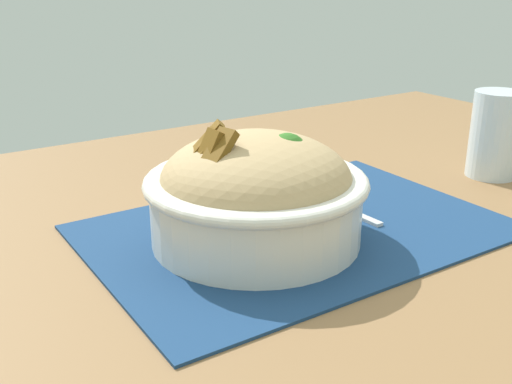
% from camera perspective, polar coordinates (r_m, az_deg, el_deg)
% --- Properties ---
extents(table, '(1.28, 0.88, 0.73)m').
position_cam_1_polar(table, '(0.68, 4.86, -7.30)').
color(table, olive).
rests_on(table, ground_plane).
extents(placemat, '(0.42, 0.29, 0.00)m').
position_cam_1_polar(placemat, '(0.63, 3.85, -3.47)').
color(placemat, navy).
rests_on(placemat, table).
extents(bowl, '(0.23, 0.23, 0.12)m').
position_cam_1_polar(bowl, '(0.58, 0.00, -0.01)').
color(bowl, silver).
rests_on(bowl, placemat).
extents(fork, '(0.02, 0.14, 0.00)m').
position_cam_1_polar(fork, '(0.69, 7.01, -1.08)').
color(fork, silver).
rests_on(fork, placemat).
extents(drinking_glass, '(0.06, 0.06, 0.11)m').
position_cam_1_polar(drinking_glass, '(0.83, 21.45, 4.55)').
color(drinking_glass, silver).
rests_on(drinking_glass, table).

